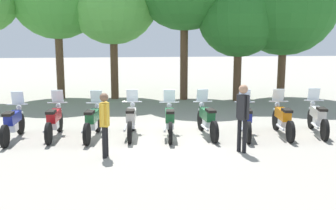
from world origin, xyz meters
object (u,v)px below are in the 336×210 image
Objects in this scene: motorcycle_0 at (13,123)px; tree_5 at (285,1)px; motorcycle_5 at (207,119)px; motorcycle_7 at (283,119)px; motorcycle_8 at (318,118)px; motorcycle_4 at (170,120)px; person_1 at (105,120)px; tree_4 at (239,15)px; motorcycle_6 at (246,120)px; motorcycle_2 at (93,121)px; motorcycle_3 at (131,120)px; motorcycle_1 at (54,121)px; person_0 at (243,112)px.

motorcycle_0 is 12.91m from tree_5.
motorcycle_7 is (2.31, -0.22, 0.00)m from motorcycle_5.
motorcycle_8 is 7.74m from tree_5.
person_1 is (-1.85, -1.85, 0.44)m from motorcycle_4.
person_1 is (-5.30, -1.64, 0.44)m from motorcycle_7.
person_1 is at bearing -125.00° from tree_4.
motorcycle_4 is 2.31m from motorcycle_6.
motorcycle_2 is 1.15m from motorcycle_3.
person_1 is at bearing 122.85° from motorcycle_6.
motorcycle_1 is at bearing 88.53° from motorcycle_2.
motorcycle_3 is 3.48m from motorcycle_6.
motorcycle_8 is 7.28m from tree_4.
person_0 reaches higher than motorcycle_8.
person_1 is at bearing -123.86° from motorcycle_0.
motorcycle_2 is at bearing 92.06° from motorcycle_4.
person_1 is at bearing 165.98° from motorcycle_3.
motorcycle_0 is 1.01× the size of motorcycle_6.
motorcycle_2 is at bearing 92.72° from motorcycle_7.
motorcycle_0 is 1.00× the size of motorcycle_3.
person_1 is 0.29× the size of tree_4.
tree_4 reaches higher than motorcycle_7.
tree_4 reaches higher than motorcycle_0.
motorcycle_1 is at bearing -79.31° from motorcycle_0.
tree_5 is at bearing -14.99° from motorcycle_7.
motorcycle_2 is 2.06m from person_1.
motorcycle_3 is at bearing -139.18° from tree_5.
tree_5 reaches higher than person_1.
motorcycle_0 is at bearing 101.51° from motorcycle_1.
motorcycle_2 and motorcycle_7 have the same top height.
motorcycle_2 and motorcycle_5 have the same top height.
motorcycle_4 and motorcycle_8 have the same top height.
motorcycle_5 is 1.98m from person_0.
motorcycle_5 is 1.33× the size of person_1.
motorcycle_7 is 1.16m from motorcycle_8.
motorcycle_0 is 0.38× the size of tree_4.
motorcycle_0 is 9.22m from motorcycle_8.
motorcycle_0 and motorcycle_7 have the same top height.
motorcycle_6 is 4.50m from person_1.
motorcycle_3 is 1.33× the size of person_1.
motorcycle_2 is 0.38× the size of tree_4.
motorcycle_0 is at bearing 96.05° from motorcycle_3.
motorcycle_6 is 1.81m from person_0.
motorcycle_1 is 2.31m from motorcycle_3.
motorcycle_5 is at bearing -109.72° from person_0.
motorcycle_6 is (6.91, -0.31, 0.00)m from motorcycle_0.
motorcycle_4 is 1.01× the size of motorcycle_6.
motorcycle_6 is at bearing -144.29° from person_1.
person_1 is 11.88m from tree_5.
motorcycle_8 is at bearing -95.78° from motorcycle_5.
motorcycle_4 is 1.00× the size of motorcycle_7.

